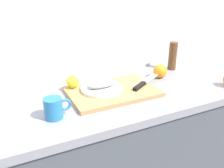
% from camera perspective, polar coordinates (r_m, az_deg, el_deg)
% --- Properties ---
extents(back_wall, '(3.20, 0.05, 2.50)m').
position_cam_1_polar(back_wall, '(1.40, -14.11, 14.62)').
color(back_wall, silver).
rests_on(back_wall, ground_plane).
extents(cutting_board, '(0.45, 0.30, 0.02)m').
position_cam_1_polar(cutting_board, '(1.26, -0.00, -1.67)').
color(cutting_board, tan).
rests_on(cutting_board, kitchen_counter).
extents(white_plate, '(0.21, 0.21, 0.01)m').
position_cam_1_polar(white_plate, '(1.25, -2.40, -1.05)').
color(white_plate, white).
rests_on(white_plate, cutting_board).
extents(fish_fillet, '(0.16, 0.07, 0.04)m').
position_cam_1_polar(fish_fillet, '(1.24, -2.42, 0.02)').
color(fish_fillet, '#999E99').
rests_on(fish_fillet, white_plate).
extents(chef_knife, '(0.26, 0.18, 0.02)m').
position_cam_1_polar(chef_knife, '(1.33, 7.45, 0.29)').
color(chef_knife, silver).
rests_on(chef_knife, cutting_board).
extents(lemon_0, '(0.07, 0.07, 0.07)m').
position_cam_1_polar(lemon_0, '(1.29, -9.19, 0.56)').
color(lemon_0, yellow).
rests_on(lemon_0, cutting_board).
extents(coffee_mug_0, '(0.12, 0.08, 0.09)m').
position_cam_1_polar(coffee_mug_0, '(1.05, -13.40, -5.47)').
color(coffee_mug_0, '#2672B2').
rests_on(coffee_mug_0, kitchen_counter).
extents(orange_1, '(0.08, 0.08, 0.08)m').
position_cam_1_polar(orange_1, '(1.48, 11.17, 2.95)').
color(orange_1, orange).
rests_on(orange_1, kitchen_counter).
extents(pepper_mill, '(0.05, 0.05, 0.18)m').
position_cam_1_polar(pepper_mill, '(1.63, 13.97, 6.37)').
color(pepper_mill, brown).
rests_on(pepper_mill, kitchen_counter).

